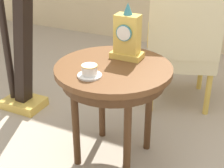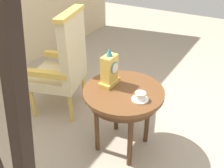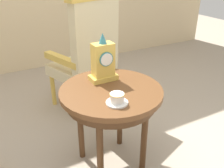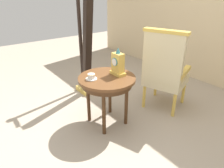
% 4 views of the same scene
% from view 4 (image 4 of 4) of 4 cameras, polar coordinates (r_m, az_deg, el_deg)
% --- Properties ---
extents(ground_plane, '(10.00, 10.00, 0.00)m').
position_cam_4_polar(ground_plane, '(2.73, -1.51, -10.69)').
color(ground_plane, tan).
extents(wall_back, '(6.00, 0.10, 2.80)m').
position_cam_4_polar(wall_back, '(3.97, 27.44, 19.70)').
color(wall_back, beige).
rests_on(wall_back, ground).
extents(side_table, '(0.68, 0.68, 0.64)m').
position_cam_4_polar(side_table, '(2.47, -1.41, 0.27)').
color(side_table, brown).
rests_on(side_table, ground).
extents(teacup_left, '(0.13, 0.13, 0.07)m').
position_cam_4_polar(teacup_left, '(2.38, -5.72, 1.98)').
color(teacup_left, white).
rests_on(teacup_left, side_table).
extents(mantel_clock, '(0.19, 0.11, 0.34)m').
position_cam_4_polar(mantel_clock, '(2.46, 1.68, 5.50)').
color(mantel_clock, gold).
rests_on(mantel_clock, side_table).
extents(armchair, '(0.69, 0.68, 1.14)m').
position_cam_4_polar(armchair, '(2.87, 14.29, 3.85)').
color(armchair, beige).
rests_on(armchair, ground).
extents(harp, '(0.40, 0.24, 1.74)m').
position_cam_4_polar(harp, '(3.26, -7.33, 8.91)').
color(harp, gold).
rests_on(harp, ground).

